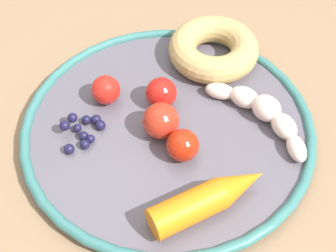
{
  "coord_description": "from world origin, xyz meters",
  "views": [
    {
      "loc": [
        -0.26,
        0.3,
        1.19
      ],
      "look_at": [
        -0.03,
        0.03,
        0.75
      ],
      "focal_mm": 52.65,
      "sensor_mm": 36.0,
      "label": 1
    }
  ],
  "objects_px": {
    "donut": "(215,50)",
    "tomato_far": "(183,145)",
    "carrot_orange": "(210,198)",
    "dining_table": "(165,154)",
    "banana": "(263,112)",
    "tomato_extra": "(161,121)",
    "tomato_mid": "(106,90)",
    "tomato_near": "(163,94)",
    "plate": "(168,128)",
    "blueberry_pile": "(82,130)"
  },
  "relations": [
    {
      "from": "donut",
      "to": "tomato_mid",
      "type": "relative_size",
      "value": 3.27
    },
    {
      "from": "plate",
      "to": "blueberry_pile",
      "type": "xyz_separation_m",
      "value": [
        0.07,
        0.07,
        0.01
      ]
    },
    {
      "from": "carrot_orange",
      "to": "dining_table",
      "type": "bearing_deg",
      "value": -32.65
    },
    {
      "from": "dining_table",
      "to": "tomato_extra",
      "type": "distance_m",
      "value": 0.14
    },
    {
      "from": "dining_table",
      "to": "donut",
      "type": "xyz_separation_m",
      "value": [
        -0.0,
        -0.1,
        0.13
      ]
    },
    {
      "from": "tomato_near",
      "to": "tomato_mid",
      "type": "relative_size",
      "value": 1.06
    },
    {
      "from": "carrot_orange",
      "to": "donut",
      "type": "relative_size",
      "value": 1.14
    },
    {
      "from": "tomato_near",
      "to": "tomato_mid",
      "type": "height_order",
      "value": "tomato_near"
    },
    {
      "from": "tomato_far",
      "to": "tomato_near",
      "type": "bearing_deg",
      "value": -33.89
    },
    {
      "from": "carrot_orange",
      "to": "donut",
      "type": "xyz_separation_m",
      "value": [
        0.13,
        -0.18,
        0.0
      ]
    },
    {
      "from": "dining_table",
      "to": "carrot_orange",
      "type": "bearing_deg",
      "value": 147.35
    },
    {
      "from": "blueberry_pile",
      "to": "tomato_near",
      "type": "xyz_separation_m",
      "value": [
        -0.04,
        -0.09,
        0.01
      ]
    },
    {
      "from": "tomato_near",
      "to": "carrot_orange",
      "type": "bearing_deg",
      "value": 148.78
    },
    {
      "from": "plate",
      "to": "tomato_far",
      "type": "height_order",
      "value": "tomato_far"
    },
    {
      "from": "donut",
      "to": "blueberry_pile",
      "type": "xyz_separation_m",
      "value": [
        0.04,
        0.2,
        -0.01
      ]
    },
    {
      "from": "banana",
      "to": "dining_table",
      "type": "bearing_deg",
      "value": 25.47
    },
    {
      "from": "plate",
      "to": "dining_table",
      "type": "bearing_deg",
      "value": -44.28
    },
    {
      "from": "carrot_orange",
      "to": "tomato_near",
      "type": "bearing_deg",
      "value": -31.22
    },
    {
      "from": "donut",
      "to": "tomato_extra",
      "type": "xyz_separation_m",
      "value": [
        -0.03,
        0.14,
        0.0
      ]
    },
    {
      "from": "tomato_mid",
      "to": "tomato_near",
      "type": "bearing_deg",
      "value": -146.48
    },
    {
      "from": "banana",
      "to": "tomato_extra",
      "type": "height_order",
      "value": "tomato_extra"
    },
    {
      "from": "dining_table",
      "to": "tomato_far",
      "type": "xyz_separation_m",
      "value": [
        -0.07,
        0.05,
        0.13
      ]
    },
    {
      "from": "donut",
      "to": "tomato_far",
      "type": "xyz_separation_m",
      "value": [
        -0.06,
        0.15,
        0.0
      ]
    },
    {
      "from": "plate",
      "to": "tomato_mid",
      "type": "xyz_separation_m",
      "value": [
        0.08,
        0.02,
        0.02
      ]
    },
    {
      "from": "blueberry_pile",
      "to": "banana",
      "type": "bearing_deg",
      "value": -133.56
    },
    {
      "from": "plate",
      "to": "tomato_extra",
      "type": "bearing_deg",
      "value": 91.06
    },
    {
      "from": "carrot_orange",
      "to": "blueberry_pile",
      "type": "xyz_separation_m",
      "value": [
        0.17,
        0.02,
        -0.01
      ]
    },
    {
      "from": "donut",
      "to": "tomato_far",
      "type": "bearing_deg",
      "value": 114.01
    },
    {
      "from": "tomato_far",
      "to": "blueberry_pile",
      "type": "bearing_deg",
      "value": 25.54
    },
    {
      "from": "blueberry_pile",
      "to": "tomato_far",
      "type": "xyz_separation_m",
      "value": [
        -0.11,
        -0.05,
        0.01
      ]
    },
    {
      "from": "banana",
      "to": "carrot_orange",
      "type": "bearing_deg",
      "value": 100.22
    },
    {
      "from": "carrot_orange",
      "to": "tomato_near",
      "type": "relative_size",
      "value": 3.53
    },
    {
      "from": "dining_table",
      "to": "blueberry_pile",
      "type": "relative_size",
      "value": 15.2
    },
    {
      "from": "tomato_extra",
      "to": "carrot_orange",
      "type": "bearing_deg",
      "value": 157.13
    },
    {
      "from": "tomato_near",
      "to": "tomato_extra",
      "type": "xyz_separation_m",
      "value": [
        -0.03,
        0.03,
        0.0
      ]
    },
    {
      "from": "dining_table",
      "to": "tomato_far",
      "type": "bearing_deg",
      "value": 143.69
    },
    {
      "from": "banana",
      "to": "tomato_near",
      "type": "distance_m",
      "value": 0.12
    },
    {
      "from": "banana",
      "to": "tomato_far",
      "type": "relative_size",
      "value": 4.33
    },
    {
      "from": "carrot_orange",
      "to": "tomato_far",
      "type": "height_order",
      "value": "tomato_far"
    },
    {
      "from": "donut",
      "to": "dining_table",
      "type": "bearing_deg",
      "value": 88.3
    },
    {
      "from": "plate",
      "to": "carrot_orange",
      "type": "relative_size",
      "value": 2.58
    },
    {
      "from": "tomato_mid",
      "to": "blueberry_pile",
      "type": "bearing_deg",
      "value": 106.63
    },
    {
      "from": "dining_table",
      "to": "tomato_mid",
      "type": "bearing_deg",
      "value": 39.5
    },
    {
      "from": "tomato_mid",
      "to": "tomato_far",
      "type": "height_order",
      "value": "same"
    },
    {
      "from": "donut",
      "to": "tomato_mid",
      "type": "bearing_deg",
      "value": 67.96
    },
    {
      "from": "dining_table",
      "to": "banana",
      "type": "distance_m",
      "value": 0.17
    },
    {
      "from": "blueberry_pile",
      "to": "tomato_mid",
      "type": "distance_m",
      "value": 0.06
    },
    {
      "from": "blueberry_pile",
      "to": "tomato_extra",
      "type": "height_order",
      "value": "tomato_extra"
    },
    {
      "from": "dining_table",
      "to": "tomato_far",
      "type": "distance_m",
      "value": 0.15
    },
    {
      "from": "carrot_orange",
      "to": "tomato_mid",
      "type": "relative_size",
      "value": 3.74
    }
  ]
}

